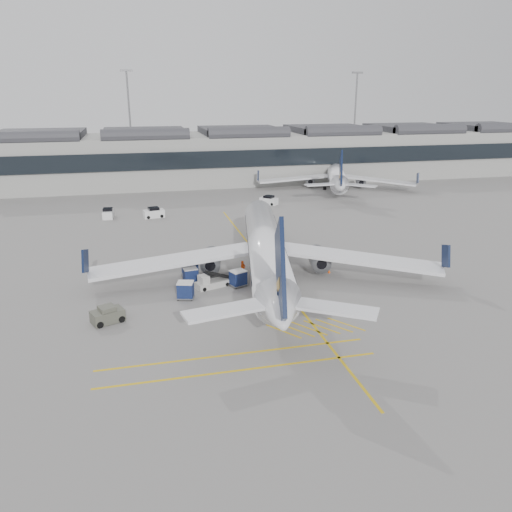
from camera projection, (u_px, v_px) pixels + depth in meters
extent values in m
plane|color=gray|center=(195.00, 307.00, 49.16)|extent=(220.00, 220.00, 0.00)
cube|color=#9E9E99|center=(155.00, 160.00, 113.90)|extent=(200.00, 20.00, 11.00)
cube|color=black|center=(158.00, 161.00, 104.18)|extent=(200.00, 0.50, 3.60)
cube|color=#38383D|center=(154.00, 132.00, 111.97)|extent=(200.00, 18.00, 1.40)
cylinder|color=slate|center=(130.00, 125.00, 123.52)|extent=(0.44, 0.44, 25.00)
cube|color=slate|center=(126.00, 70.00, 119.55)|extent=(3.00, 0.60, 0.50)
cylinder|color=slate|center=(355.00, 122.00, 136.97)|extent=(0.44, 0.44, 25.00)
cube|color=slate|center=(358.00, 73.00, 133.01)|extent=(3.00, 0.60, 0.50)
cube|color=gold|center=(267.00, 267.00, 60.63)|extent=(0.25, 60.00, 0.01)
cylinder|color=white|center=(266.00, 247.00, 56.87)|extent=(10.29, 32.70, 4.08)
cone|color=white|center=(258.00, 210.00, 74.37)|extent=(4.84, 5.04, 4.08)
cone|color=white|center=(281.00, 313.00, 38.83)|extent=(5.01, 5.89, 4.08)
cube|color=white|center=(174.00, 261.00, 55.21)|extent=(18.77, 6.07, 0.38)
cube|color=white|center=(358.00, 258.00, 56.06)|extent=(18.00, 12.39, 0.38)
cylinder|color=slate|center=(211.00, 260.00, 57.67)|extent=(2.99, 4.27, 2.28)
cylinder|color=slate|center=(319.00, 259.00, 58.19)|extent=(2.99, 4.27, 2.28)
cube|color=black|center=(280.00, 273.00, 38.50)|extent=(1.91, 8.16, 9.08)
cylinder|color=black|center=(260.00, 242.00, 69.67)|extent=(0.43, 0.74, 0.69)
cylinder|color=black|center=(243.00, 280.00, 55.12)|extent=(0.91, 1.00, 0.87)
cylinder|color=black|center=(291.00, 279.00, 55.35)|extent=(0.91, 1.00, 0.87)
cylinder|color=white|center=(336.00, 174.00, 109.72)|extent=(12.92, 28.18, 3.59)
cone|color=white|center=(333.00, 164.00, 125.05)|extent=(4.65, 4.79, 3.59)
cone|color=white|center=(340.00, 186.00, 93.91)|extent=(4.91, 5.51, 3.59)
cube|color=white|center=(294.00, 179.00, 109.51)|extent=(16.30, 3.85, 0.33)
cube|color=white|center=(378.00, 180.00, 107.76)|extent=(14.96, 12.59, 0.33)
cylinder|color=slate|center=(310.00, 180.00, 111.18)|extent=(3.03, 3.91, 2.00)
cylinder|color=slate|center=(361.00, 181.00, 110.12)|extent=(3.03, 3.91, 2.00)
cube|color=black|center=(341.00, 171.00, 93.62)|extent=(2.69, 6.94, 7.99)
cylinder|color=black|center=(333.00, 178.00, 120.93)|extent=(0.46, 0.66, 0.61)
cylinder|color=black|center=(325.00, 188.00, 108.51)|extent=(0.88, 0.94, 0.76)
cylinder|color=black|center=(347.00, 188.00, 108.06)|extent=(0.88, 0.94, 0.76)
cube|color=#B8B6AF|center=(213.00, 284.00, 54.32)|extent=(4.05, 2.65, 0.69)
cube|color=black|center=(221.00, 275.00, 54.58)|extent=(3.54, 2.14, 1.47)
cube|color=#B8B6AF|center=(204.00, 280.00, 53.53)|extent=(1.27, 1.51, 0.89)
cylinder|color=black|center=(204.00, 289.00, 53.08)|extent=(0.47, 0.31, 0.44)
cylinder|color=black|center=(199.00, 285.00, 54.19)|extent=(0.47, 0.31, 0.44)
cylinder|color=black|center=(227.00, 284.00, 54.52)|extent=(0.47, 0.31, 0.44)
cylinder|color=black|center=(221.00, 280.00, 55.63)|extent=(0.47, 0.31, 0.44)
cube|color=gray|center=(191.00, 281.00, 55.61)|extent=(1.76, 1.51, 0.11)
cube|color=navy|center=(190.00, 275.00, 55.37)|extent=(1.61, 1.45, 1.37)
cube|color=silver|center=(190.00, 268.00, 55.15)|extent=(1.66, 1.50, 0.09)
cylinder|color=black|center=(186.00, 284.00, 54.95)|extent=(0.22, 0.12, 0.21)
cylinder|color=black|center=(184.00, 281.00, 55.87)|extent=(0.22, 0.12, 0.21)
cylinder|color=black|center=(198.00, 282.00, 55.39)|extent=(0.22, 0.12, 0.21)
cylinder|color=black|center=(195.00, 279.00, 56.32)|extent=(0.22, 0.12, 0.21)
cube|color=gray|center=(238.00, 284.00, 54.56)|extent=(2.10, 1.93, 0.12)
cube|color=navy|center=(238.00, 278.00, 54.31)|extent=(1.94, 1.83, 1.45)
cube|color=silver|center=(238.00, 271.00, 54.07)|extent=(2.01, 1.90, 0.10)
cylinder|color=black|center=(236.00, 288.00, 53.77)|extent=(0.24, 0.18, 0.22)
cylinder|color=black|center=(230.00, 285.00, 54.62)|extent=(0.24, 0.18, 0.22)
cylinder|color=black|center=(246.00, 285.00, 54.54)|extent=(0.24, 0.18, 0.22)
cylinder|color=black|center=(241.00, 282.00, 55.39)|extent=(0.24, 0.18, 0.22)
cube|color=gray|center=(190.00, 274.00, 57.68)|extent=(1.98, 1.64, 0.14)
cube|color=navy|center=(190.00, 266.00, 57.40)|extent=(1.80, 1.58, 1.66)
cube|color=silver|center=(190.00, 259.00, 57.13)|extent=(1.86, 1.64, 0.11)
cylinder|color=black|center=(184.00, 277.00, 56.94)|extent=(0.25, 0.12, 0.25)
cylinder|color=black|center=(183.00, 273.00, 58.09)|extent=(0.25, 0.12, 0.25)
cylinder|color=black|center=(198.00, 276.00, 57.32)|extent=(0.25, 0.12, 0.25)
cylinder|color=black|center=(196.00, 272.00, 58.48)|extent=(0.25, 0.12, 0.25)
cube|color=gray|center=(186.00, 297.00, 51.22)|extent=(2.04, 1.84, 0.12)
cube|color=navy|center=(185.00, 290.00, 50.97)|extent=(1.88, 1.74, 1.47)
cube|color=silver|center=(185.00, 283.00, 50.73)|extent=(1.95, 1.81, 0.10)
cylinder|color=black|center=(178.00, 300.00, 50.74)|extent=(0.24, 0.16, 0.22)
cylinder|color=black|center=(180.00, 295.00, 51.80)|extent=(0.24, 0.16, 0.22)
cylinder|color=black|center=(192.00, 300.00, 50.69)|extent=(0.24, 0.16, 0.22)
cylinder|color=black|center=(194.00, 296.00, 51.75)|extent=(0.24, 0.16, 0.22)
imported|color=#FC4A0D|center=(243.00, 269.00, 57.13)|extent=(0.82, 0.73, 1.89)
imported|color=#F8490D|center=(255.00, 284.00, 52.91)|extent=(0.93, 0.81, 1.61)
cube|color=#535347|center=(108.00, 316.00, 45.84)|extent=(3.26, 2.65, 1.13)
cube|color=#535347|center=(107.00, 309.00, 45.63)|extent=(1.77, 1.77, 0.57)
cylinder|color=black|center=(100.00, 325.00, 44.80)|extent=(0.69, 0.50, 0.63)
cylinder|color=black|center=(94.00, 319.00, 45.93)|extent=(0.69, 0.50, 0.63)
cylinder|color=black|center=(122.00, 319.00, 45.94)|extent=(0.69, 0.50, 0.63)
cylinder|color=black|center=(116.00, 313.00, 47.07)|extent=(0.69, 0.50, 0.63)
cone|color=#F24C0A|center=(237.00, 247.00, 67.55)|extent=(0.39, 0.39, 0.54)
cone|color=#F24C0A|center=(329.00, 271.00, 58.53)|extent=(0.34, 0.34, 0.48)
cube|color=silver|center=(154.00, 214.00, 84.35)|extent=(3.66, 2.31, 1.32)
cube|color=black|center=(154.00, 209.00, 84.10)|extent=(1.97, 1.90, 0.57)
cylinder|color=black|center=(148.00, 217.00, 83.37)|extent=(0.60, 0.31, 0.57)
cylinder|color=black|center=(146.00, 215.00, 84.68)|extent=(0.60, 0.31, 0.57)
cylinder|color=black|center=(162.00, 216.00, 84.27)|extent=(0.60, 0.31, 0.57)
cylinder|color=black|center=(159.00, 214.00, 85.57)|extent=(0.60, 0.31, 0.57)
cube|color=silver|center=(108.00, 214.00, 84.06)|extent=(1.80, 3.35, 1.27)
cube|color=black|center=(108.00, 210.00, 83.82)|extent=(1.63, 1.71, 0.54)
cylinder|color=black|center=(112.00, 218.00, 83.28)|extent=(0.23, 0.55, 0.54)
cylinder|color=black|center=(103.00, 218.00, 83.03)|extent=(0.23, 0.55, 0.54)
cylinder|color=black|center=(113.00, 215.00, 85.31)|extent=(0.23, 0.55, 0.54)
cylinder|color=black|center=(105.00, 215.00, 85.06)|extent=(0.23, 0.55, 0.54)
cube|color=silver|center=(269.00, 201.00, 94.22)|extent=(3.48, 3.45, 1.27)
cube|color=black|center=(269.00, 197.00, 93.98)|extent=(2.25, 2.24, 0.54)
cylinder|color=black|center=(262.00, 203.00, 94.26)|extent=(0.53, 0.52, 0.54)
cylinder|color=black|center=(266.00, 202.00, 95.45)|extent=(0.53, 0.52, 0.54)
cylinder|color=black|center=(272.00, 204.00, 93.21)|extent=(0.53, 0.52, 0.54)
cylinder|color=black|center=(276.00, 203.00, 94.40)|extent=(0.53, 0.52, 0.54)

